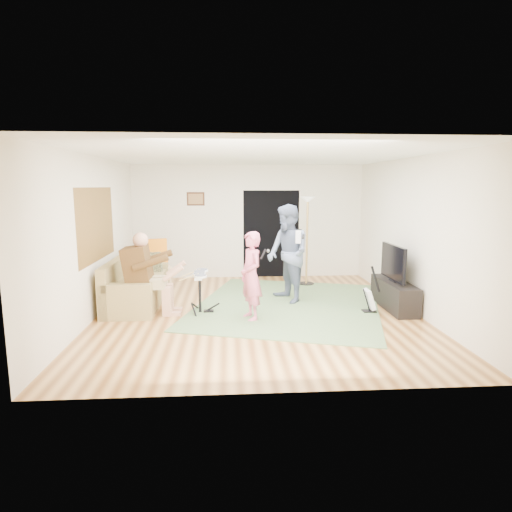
{
  "coord_description": "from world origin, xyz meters",
  "views": [
    {
      "loc": [
        -0.51,
        -7.26,
        2.19
      ],
      "look_at": [
        -0.0,
        0.3,
        0.95
      ],
      "focal_mm": 30.0,
      "sensor_mm": 36.0,
      "label": 1
    }
  ],
  "objects_px": {
    "sofa": "(133,289)",
    "singer": "(251,276)",
    "drum_kit": "(200,295)",
    "tv_cabinet": "(394,295)",
    "guitarist": "(288,254)",
    "guitar_spare": "(370,299)",
    "dining_chair": "(160,271)",
    "torchiere_lamp": "(307,225)",
    "television": "(393,262)"
  },
  "relations": [
    {
      "from": "tv_cabinet",
      "to": "sofa",
      "type": "bearing_deg",
      "value": 172.89
    },
    {
      "from": "singer",
      "to": "guitar_spare",
      "type": "bearing_deg",
      "value": 76.72
    },
    {
      "from": "guitarist",
      "to": "torchiere_lamp",
      "type": "height_order",
      "value": "torchiere_lamp"
    },
    {
      "from": "torchiere_lamp",
      "to": "television",
      "type": "distance_m",
      "value": 2.38
    },
    {
      "from": "singer",
      "to": "guitar_spare",
      "type": "xyz_separation_m",
      "value": [
        2.1,
        0.25,
        -0.5
      ]
    },
    {
      "from": "drum_kit",
      "to": "guitar_spare",
      "type": "height_order",
      "value": "guitar_spare"
    },
    {
      "from": "drum_kit",
      "to": "torchiere_lamp",
      "type": "relative_size",
      "value": 0.38
    },
    {
      "from": "drum_kit",
      "to": "tv_cabinet",
      "type": "bearing_deg",
      "value": 0.85
    },
    {
      "from": "singer",
      "to": "tv_cabinet",
      "type": "xyz_separation_m",
      "value": [
        2.63,
        0.47,
        -0.49
      ]
    },
    {
      "from": "guitarist",
      "to": "tv_cabinet",
      "type": "relative_size",
      "value": 1.33
    },
    {
      "from": "guitar_spare",
      "to": "torchiere_lamp",
      "type": "distance_m",
      "value": 2.58
    },
    {
      "from": "drum_kit",
      "to": "television",
      "type": "height_order",
      "value": "television"
    },
    {
      "from": "singer",
      "to": "television",
      "type": "relative_size",
      "value": 1.46
    },
    {
      "from": "guitar_spare",
      "to": "tv_cabinet",
      "type": "xyz_separation_m",
      "value": [
        0.53,
        0.22,
        0.01
      ]
    },
    {
      "from": "drum_kit",
      "to": "singer",
      "type": "height_order",
      "value": "singer"
    },
    {
      "from": "singer",
      "to": "guitarist",
      "type": "bearing_deg",
      "value": 124.34
    },
    {
      "from": "tv_cabinet",
      "to": "guitar_spare",
      "type": "bearing_deg",
      "value": -157.06
    },
    {
      "from": "singer",
      "to": "dining_chair",
      "type": "distance_m",
      "value": 2.99
    },
    {
      "from": "drum_kit",
      "to": "dining_chair",
      "type": "height_order",
      "value": "dining_chair"
    },
    {
      "from": "sofa",
      "to": "drum_kit",
      "type": "xyz_separation_m",
      "value": [
        1.29,
        -0.65,
        0.04
      ]
    },
    {
      "from": "guitarist",
      "to": "sofa",
      "type": "bearing_deg",
      "value": -110.64
    },
    {
      "from": "drum_kit",
      "to": "singer",
      "type": "bearing_deg",
      "value": -25.63
    },
    {
      "from": "dining_chair",
      "to": "tv_cabinet",
      "type": "relative_size",
      "value": 0.76
    },
    {
      "from": "sofa",
      "to": "torchiere_lamp",
      "type": "bearing_deg",
      "value": 21.49
    },
    {
      "from": "torchiere_lamp",
      "to": "guitar_spare",
      "type": "bearing_deg",
      "value": -72.13
    },
    {
      "from": "sofa",
      "to": "television",
      "type": "height_order",
      "value": "television"
    },
    {
      "from": "singer",
      "to": "tv_cabinet",
      "type": "height_order",
      "value": "singer"
    },
    {
      "from": "sofa",
      "to": "tv_cabinet",
      "type": "bearing_deg",
      "value": -7.11
    },
    {
      "from": "television",
      "to": "guitarist",
      "type": "bearing_deg",
      "value": 162.32
    },
    {
      "from": "sofa",
      "to": "singer",
      "type": "distance_m",
      "value": 2.46
    },
    {
      "from": "torchiere_lamp",
      "to": "dining_chair",
      "type": "bearing_deg",
      "value": -177.41
    },
    {
      "from": "torchiere_lamp",
      "to": "television",
      "type": "height_order",
      "value": "torchiere_lamp"
    },
    {
      "from": "dining_chair",
      "to": "television",
      "type": "height_order",
      "value": "television"
    },
    {
      "from": "guitarist",
      "to": "dining_chair",
      "type": "bearing_deg",
      "value": -136.25
    },
    {
      "from": "torchiere_lamp",
      "to": "drum_kit",
      "type": "bearing_deg",
      "value": -137.78
    },
    {
      "from": "sofa",
      "to": "singer",
      "type": "bearing_deg",
      "value": -26.24
    },
    {
      "from": "sofa",
      "to": "dining_chair",
      "type": "xyz_separation_m",
      "value": [
        0.31,
        1.25,
        0.09
      ]
    },
    {
      "from": "guitar_spare",
      "to": "guitarist",
      "type": "bearing_deg",
      "value": 149.15
    },
    {
      "from": "television",
      "to": "drum_kit",
      "type": "bearing_deg",
      "value": -179.13
    },
    {
      "from": "drum_kit",
      "to": "guitar_spare",
      "type": "xyz_separation_m",
      "value": [
        2.97,
        -0.17,
        -0.09
      ]
    },
    {
      "from": "guitar_spare",
      "to": "television",
      "type": "relative_size",
      "value": 0.82
    },
    {
      "from": "guitar_spare",
      "to": "torchiere_lamp",
      "type": "relative_size",
      "value": 0.42
    },
    {
      "from": "drum_kit",
      "to": "torchiere_lamp",
      "type": "bearing_deg",
      "value": 42.22
    },
    {
      "from": "guitarist",
      "to": "torchiere_lamp",
      "type": "distance_m",
      "value": 1.6
    },
    {
      "from": "singer",
      "to": "sofa",
      "type": "bearing_deg",
      "value": -136.25
    },
    {
      "from": "guitar_spare",
      "to": "tv_cabinet",
      "type": "relative_size",
      "value": 0.59
    },
    {
      "from": "dining_chair",
      "to": "guitar_spare",
      "type": "bearing_deg",
      "value": -46.82
    },
    {
      "from": "guitarist",
      "to": "guitar_spare",
      "type": "distance_m",
      "value": 1.71
    },
    {
      "from": "guitar_spare",
      "to": "tv_cabinet",
      "type": "distance_m",
      "value": 0.57
    },
    {
      "from": "sofa",
      "to": "guitar_spare",
      "type": "xyz_separation_m",
      "value": [
        4.27,
        -0.82,
        -0.05
      ]
    }
  ]
}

